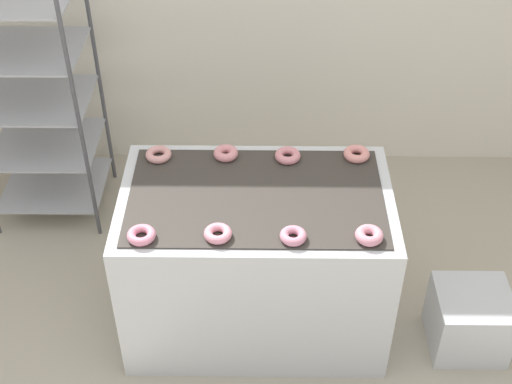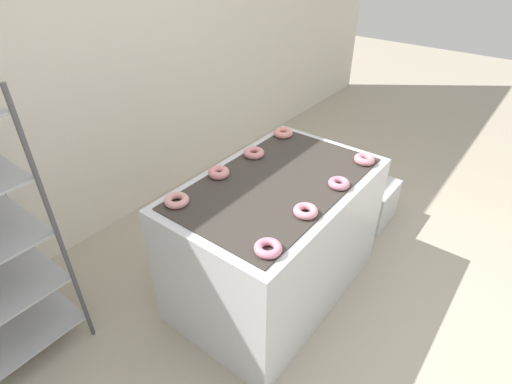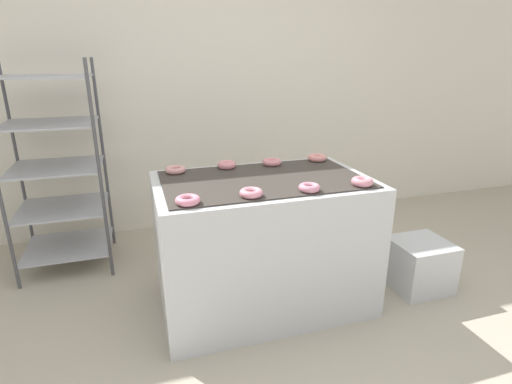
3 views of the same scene
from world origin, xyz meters
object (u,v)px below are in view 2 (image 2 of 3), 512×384
(fryer_machine, at_px, (275,239))
(donut_far_midright, at_px, (254,153))
(glaze_bin, at_px, (369,201))
(donut_far_left, at_px, (177,200))
(donut_far_right, at_px, (283,133))
(donut_near_right, at_px, (364,159))
(donut_far_midleft, at_px, (219,172))
(donut_near_midright, at_px, (339,183))
(donut_near_left, at_px, (268,248))
(donut_near_midleft, at_px, (306,211))

(fryer_machine, distance_m, donut_far_midright, 0.55)
(glaze_bin, distance_m, donut_far_left, 1.78)
(donut_far_right, bearing_deg, donut_near_right, -90.38)
(donut_far_left, height_order, donut_far_midright, donut_far_midright)
(glaze_bin, xyz_separation_m, donut_near_right, (-0.59, -0.12, 0.70))
(donut_far_right, bearing_deg, glaze_bin, -38.79)
(donut_far_left, distance_m, donut_far_midleft, 0.33)
(fryer_machine, bearing_deg, donut_far_left, 149.42)
(donut_near_midright, relative_size, donut_far_midright, 0.93)
(fryer_machine, xyz_separation_m, donut_far_midright, (0.15, 0.29, 0.44))
(donut_far_midleft, bearing_deg, donut_near_right, -42.38)
(donut_near_left, height_order, donut_far_left, same)
(donut_near_midleft, height_order, donut_far_midright, donut_far_midright)
(fryer_machine, height_order, donut_far_midright, donut_far_midright)
(donut_far_midright, bearing_deg, donut_far_left, 179.66)
(donut_near_left, bearing_deg, donut_near_midright, 0.16)
(donut_far_midleft, bearing_deg, fryer_machine, -62.70)
(fryer_machine, relative_size, donut_far_midright, 10.13)
(fryer_machine, xyz_separation_m, donut_near_midleft, (-0.16, -0.28, 0.44))
(donut_near_midright, bearing_deg, donut_far_left, 138.18)
(donut_near_midleft, distance_m, donut_far_right, 0.88)
(fryer_machine, xyz_separation_m, donut_far_midleft, (-0.15, 0.30, 0.45))
(fryer_machine, bearing_deg, donut_far_right, 31.24)
(donut_near_left, height_order, donut_far_midleft, donut_far_midleft)
(donut_near_left, xyz_separation_m, donut_near_midright, (0.66, 0.00, 0.00))
(fryer_machine, bearing_deg, glaze_bin, -8.92)
(donut_near_right, bearing_deg, glaze_bin, 11.65)
(donut_near_midleft, bearing_deg, donut_far_midleft, 89.14)
(glaze_bin, relative_size, donut_near_left, 2.97)
(fryer_machine, bearing_deg, donut_near_midleft, -119.82)
(fryer_machine, relative_size, glaze_bin, 3.47)
(glaze_bin, relative_size, donut_near_midleft, 3.02)
(donut_far_midleft, bearing_deg, donut_far_midright, -2.63)
(donut_far_midright, bearing_deg, donut_near_midleft, -119.10)
(donut_near_midleft, relative_size, donut_far_midleft, 1.01)
(fryer_machine, height_order, donut_near_midright, donut_near_midright)
(glaze_bin, bearing_deg, donut_near_midright, -172.24)
(glaze_bin, bearing_deg, donut_near_right, -168.35)
(donut_near_midright, distance_m, donut_far_right, 0.68)
(donut_far_left, distance_m, donut_far_right, 0.99)
(donut_near_left, height_order, donut_near_midright, same)
(donut_near_midleft, xyz_separation_m, donut_near_right, (0.66, -0.01, 0.00))
(glaze_bin, bearing_deg, fryer_machine, 171.08)
(donut_near_right, height_order, donut_far_midleft, same)
(fryer_machine, xyz_separation_m, donut_far_left, (-0.49, 0.29, 0.44))
(donut_near_midleft, bearing_deg, glaze_bin, 5.24)
(donut_near_right, height_order, donut_far_midright, donut_near_right)
(donut_far_right, bearing_deg, donut_near_midleft, -138.40)
(donut_far_left, bearing_deg, donut_near_midright, -41.82)
(donut_near_left, xyz_separation_m, donut_near_right, (0.99, 0.01, 0.00))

